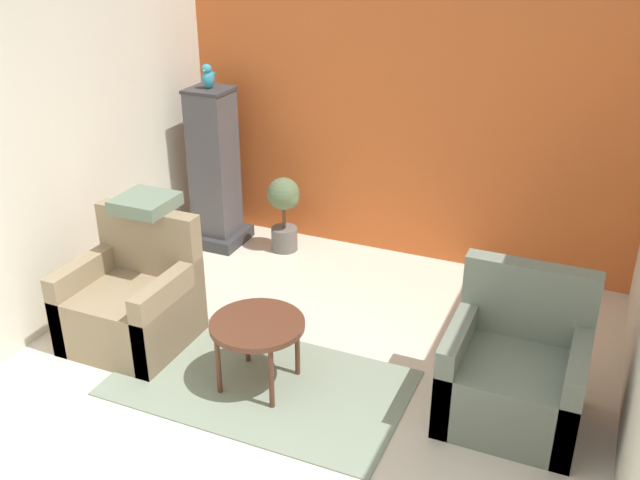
{
  "coord_description": "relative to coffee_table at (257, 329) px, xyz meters",
  "views": [
    {
      "loc": [
        1.77,
        -2.21,
        3.05
      ],
      "look_at": [
        0.0,
        1.87,
        0.94
      ],
      "focal_mm": 40.0,
      "sensor_mm": 36.0,
      "label": 1
    }
  ],
  "objects": [
    {
      "name": "armchair_right",
      "position": [
        1.66,
        0.36,
        -0.14
      ],
      "size": [
        0.85,
        0.79,
        0.98
      ],
      "color": "slate",
      "rests_on": "ground_plane"
    },
    {
      "name": "armchair_left",
      "position": [
        -1.13,
        0.13,
        -0.14
      ],
      "size": [
        0.85,
        0.79,
        0.98
      ],
      "color": "#8E7A5B",
      "rests_on": "ground_plane"
    },
    {
      "name": "wall_back_accent",
      "position": [
        0.24,
        2.41,
        0.89
      ],
      "size": [
        4.3,
        0.06,
        2.68
      ],
      "color": "orange",
      "rests_on": "ground_plane"
    },
    {
      "name": "wall_left",
      "position": [
        -1.88,
        0.51,
        0.89
      ],
      "size": [
        0.06,
        3.75,
        2.68
      ],
      "color": "beige",
      "rests_on": "ground_plane"
    },
    {
      "name": "birdcage",
      "position": [
        -1.46,
        1.9,
        0.26
      ],
      "size": [
        0.52,
        0.52,
        1.53
      ],
      "color": "#353539",
      "rests_on": "ground_plane"
    },
    {
      "name": "parrot",
      "position": [
        -1.46,
        1.91,
        1.18
      ],
      "size": [
        0.1,
        0.19,
        0.23
      ],
      "color": "teal",
      "rests_on": "birdcage"
    },
    {
      "name": "coffee_table",
      "position": [
        0.0,
        0.0,
        0.0
      ],
      "size": [
        0.65,
        0.65,
        0.51
      ],
      "color": "#512D1E",
      "rests_on": "ground_plane"
    },
    {
      "name": "area_rug",
      "position": [
        -0.0,
        0.0,
        -0.45
      ],
      "size": [
        2.04,
        1.16,
        0.01
      ],
      "color": "gray",
      "rests_on": "ground_plane"
    },
    {
      "name": "potted_plant",
      "position": [
        -0.78,
        2.0,
        -0.01
      ],
      "size": [
        0.34,
        0.31,
        0.73
      ],
      "color": "#66605B",
      "rests_on": "ground_plane"
    },
    {
      "name": "throw_pillow",
      "position": [
        -1.13,
        0.41,
        0.57
      ],
      "size": [
        0.41,
        0.41,
        0.1
      ],
      "color": "slate",
      "rests_on": "armchair_left"
    }
  ]
}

